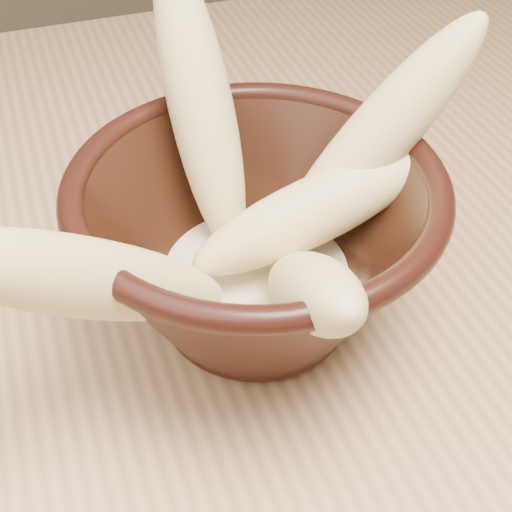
{
  "coord_description": "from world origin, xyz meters",
  "views": [
    {
      "loc": [
        -0.05,
        -0.42,
        1.1
      ],
      "look_at": [
        0.06,
        -0.11,
        0.81
      ],
      "focal_mm": 50.0,
      "sensor_mm": 36.0,
      "label": 1
    }
  ],
  "objects": [
    {
      "name": "banana_left",
      "position": [
        -0.04,
        -0.15,
        0.86
      ],
      "size": [
        0.18,
        0.1,
        0.16
      ],
      "primitive_type": "ellipsoid",
      "rotation": [
        0.88,
        0.0,
        -1.2
      ],
      "color": "#F9ED93",
      "rests_on": "bowl"
    },
    {
      "name": "banana_across",
      "position": [
        0.1,
        -0.12,
        0.84
      ],
      "size": [
        0.17,
        0.05,
        0.08
      ],
      "primitive_type": "ellipsoid",
      "rotation": [
        1.32,
        0.0,
        1.61
      ],
      "color": "#F9ED93",
      "rests_on": "bowl"
    },
    {
      "name": "banana_front",
      "position": [
        0.07,
        -0.18,
        0.84
      ],
      "size": [
        0.06,
        0.15,
        0.12
      ],
      "primitive_type": "ellipsoid",
      "rotation": [
        0.94,
        0.0,
        -0.15
      ],
      "color": "#F9ED93",
      "rests_on": "bowl"
    },
    {
      "name": "banana_right",
      "position": [
        0.14,
        -0.1,
        0.87
      ],
      "size": [
        0.16,
        0.05,
        0.17
      ],
      "primitive_type": "ellipsoid",
      "rotation": [
        0.73,
        0.0,
        1.62
      ],
      "color": "#F9ED93",
      "rests_on": "bowl"
    },
    {
      "name": "table",
      "position": [
        0.0,
        0.0,
        0.67
      ],
      "size": [
        1.2,
        0.8,
        0.75
      ],
      "color": "tan",
      "rests_on": "ground"
    },
    {
      "name": "milk_puddle",
      "position": [
        0.06,
        -0.11,
        0.79
      ],
      "size": [
        0.13,
        0.13,
        0.02
      ],
      "primitive_type": "cylinder",
      "color": "beige",
      "rests_on": "bowl"
    },
    {
      "name": "bowl",
      "position": [
        0.06,
        -0.11,
        0.82
      ],
      "size": [
        0.22,
        0.22,
        0.12
      ],
      "rotation": [
        0.0,
        0.0,
        -0.13
      ],
      "color": "black",
      "rests_on": "table"
    },
    {
      "name": "banana_upright",
      "position": [
        0.05,
        -0.04,
        0.88
      ],
      "size": [
        0.05,
        0.14,
        0.18
      ],
      "primitive_type": "ellipsoid",
      "rotation": [
        0.57,
        0.0,
        3.19
      ],
      "color": "#F9ED93",
      "rests_on": "bowl"
    }
  ]
}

